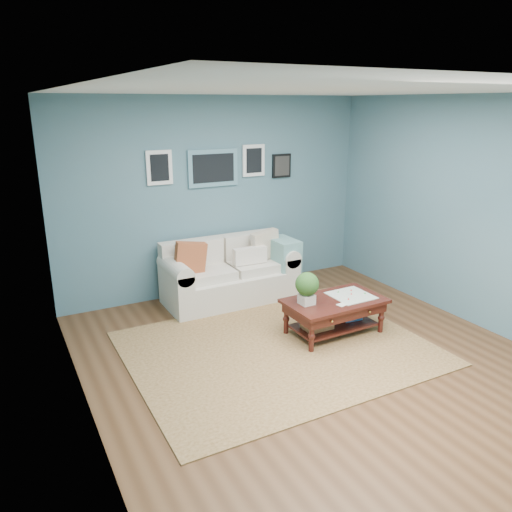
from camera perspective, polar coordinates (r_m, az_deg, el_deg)
room_shell at (r=4.90m, az=7.19°, el=2.36°), size 5.00×5.02×2.70m
area_rug at (r=5.60m, az=2.52°, el=-10.47°), size 3.17×2.53×0.01m
loveseat at (r=6.82m, az=-2.51°, el=-1.88°), size 1.81×0.82×0.93m
coffee_table at (r=5.83m, az=8.44°, el=-5.68°), size 1.15×0.68×0.80m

